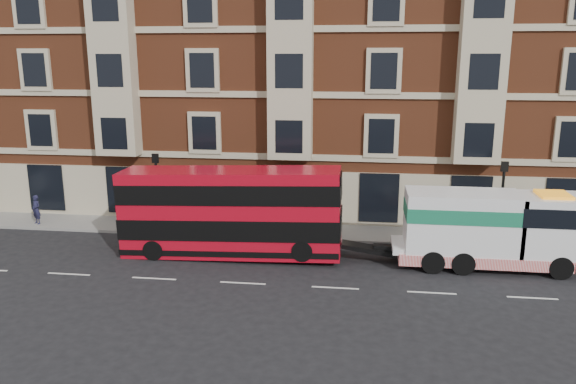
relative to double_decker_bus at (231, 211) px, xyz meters
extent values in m
plane|color=black|center=(1.26, -3.35, -2.28)|extent=(120.00, 120.00, 0.00)
cube|color=slate|center=(1.26, 4.15, -2.21)|extent=(90.00, 3.00, 0.15)
cube|color=brown|center=(1.76, 11.65, 6.72)|extent=(45.00, 12.00, 18.00)
cylinder|color=black|center=(-4.74, 2.85, -0.13)|extent=(0.14, 0.14, 4.00)
cube|color=black|center=(-4.74, 2.85, 1.97)|extent=(0.35, 0.15, 0.50)
cylinder|color=black|center=(13.26, 2.85, -0.13)|extent=(0.14, 0.14, 4.00)
cube|color=black|center=(13.26, 2.85, 1.97)|extent=(0.35, 0.15, 0.50)
cube|color=#B2091B|center=(0.00, 0.00, -0.06)|extent=(10.60, 2.37, 4.16)
cube|color=black|center=(0.00, 0.00, -0.67)|extent=(10.64, 2.43, 0.99)
cube|color=black|center=(0.00, 0.00, 1.03)|extent=(10.64, 2.43, 0.95)
cylinder|color=black|center=(-3.60, -1.07, -1.79)|extent=(0.98, 0.30, 0.98)
cylinder|color=black|center=(-3.60, 1.07, -1.79)|extent=(0.98, 0.30, 0.98)
cylinder|color=black|center=(3.60, -1.07, -1.51)|extent=(0.98, 0.30, 0.98)
cylinder|color=black|center=(3.60, 1.07, -1.51)|extent=(0.98, 0.30, 0.98)
cube|color=white|center=(12.00, 0.00, -1.38)|extent=(8.52, 2.18, 0.28)
cube|color=white|center=(14.74, 0.00, -0.15)|extent=(3.03, 2.37, 2.74)
cube|color=white|center=(10.86, 0.00, -0.10)|extent=(5.11, 2.37, 2.74)
cube|color=#19704E|center=(10.86, 0.00, 0.37)|extent=(5.16, 2.41, 0.66)
cube|color=red|center=(11.81, 0.00, -1.71)|extent=(7.57, 2.43, 0.52)
cylinder|color=black|center=(15.03, -1.07, -1.76)|extent=(1.04, 0.33, 1.04)
cylinder|color=black|center=(15.03, 1.07, -1.76)|extent=(1.04, 0.33, 1.04)
cylinder|color=black|center=(10.86, -1.07, -1.76)|extent=(1.04, 0.38, 1.04)
cylinder|color=black|center=(10.86, 1.07, -1.76)|extent=(1.04, 0.38, 1.04)
cylinder|color=black|center=(9.54, -1.07, -1.76)|extent=(1.04, 0.38, 1.04)
cylinder|color=black|center=(9.54, 1.07, -1.76)|extent=(1.04, 0.38, 1.04)
imported|color=#1C1C39|center=(-12.25, 3.38, -1.29)|extent=(0.73, 0.63, 1.68)
camera|label=1|loc=(6.12, -25.58, 7.26)|focal=35.00mm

